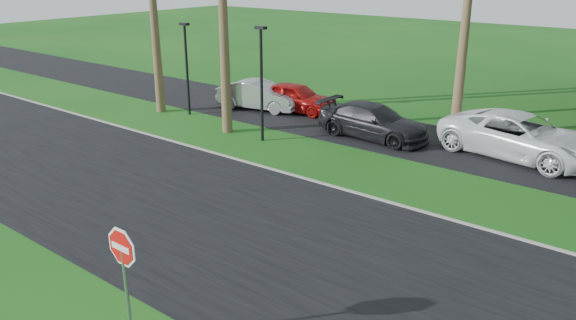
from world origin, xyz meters
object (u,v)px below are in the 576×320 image
at_px(stop_sign_near, 124,263).
at_px(car_minivan, 520,137).
at_px(car_silver, 259,96).
at_px(car_dark, 373,122).
at_px(car_red, 295,97).

height_order(stop_sign_near, car_minivan, stop_sign_near).
relative_size(stop_sign_near, car_silver, 0.61).
distance_m(stop_sign_near, car_dark, 14.99).
bearing_deg(car_minivan, stop_sign_near, 179.40).
bearing_deg(car_minivan, car_red, 97.06).
bearing_deg(car_dark, car_minivan, -75.89).
xyz_separation_m(car_silver, car_dark, (6.84, -0.67, -0.00)).
bearing_deg(car_dark, car_red, 76.14).
xyz_separation_m(car_silver, car_red, (1.65, 0.79, 0.00)).
distance_m(stop_sign_near, car_silver, 18.27).
relative_size(car_silver, car_minivan, 0.72).
bearing_deg(car_minivan, car_dark, 110.63).
relative_size(car_silver, car_red, 1.03).
relative_size(stop_sign_near, car_red, 0.63).
bearing_deg(car_silver, stop_sign_near, -158.73).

